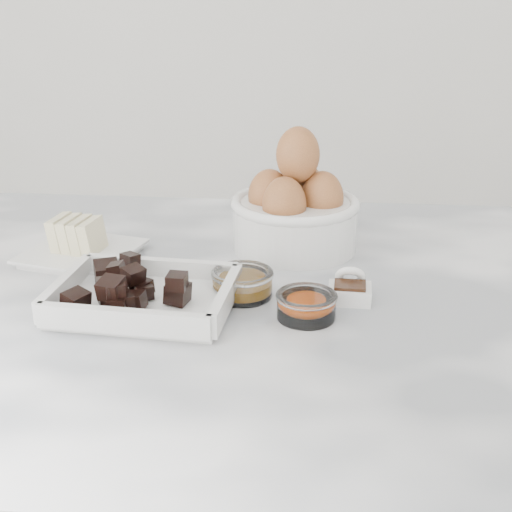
{
  "coord_description": "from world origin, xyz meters",
  "views": [
    {
      "loc": [
        0.1,
        -0.8,
        1.31
      ],
      "look_at": [
        0.02,
        0.03,
        0.98
      ],
      "focal_mm": 50.0,
      "sensor_mm": 36.0,
      "label": 1
    }
  ],
  "objects": [
    {
      "name": "sugar_ramekin",
      "position": [
        0.04,
        0.2,
        0.96
      ],
      "size": [
        0.08,
        0.08,
        0.05
      ],
      "color": "white",
      "rests_on": "marble_slab"
    },
    {
      "name": "egg_bowl",
      "position": [
        0.06,
        0.17,
        1.0
      ],
      "size": [
        0.19,
        0.19,
        0.18
      ],
      "color": "white",
      "rests_on": "marble_slab"
    },
    {
      "name": "zest_bowl",
      "position": [
        0.09,
        -0.06,
        0.96
      ],
      "size": [
        0.07,
        0.07,
        0.03
      ],
      "color": "white",
      "rests_on": "marble_slab"
    },
    {
      "name": "butter_plate",
      "position": [
        -0.23,
        0.1,
        0.96
      ],
      "size": [
        0.17,
        0.17,
        0.06
      ],
      "color": "white",
      "rests_on": "marble_slab"
    },
    {
      "name": "vanilla_spoon",
      "position": [
        0.14,
        -0.0,
        0.95
      ],
      "size": [
        0.05,
        0.07,
        0.04
      ],
      "color": "white",
      "rests_on": "marble_slab"
    },
    {
      "name": "honey_bowl",
      "position": [
        0.01,
        -0.0,
        0.96
      ],
      "size": [
        0.08,
        0.08,
        0.03
      ],
      "color": "white",
      "rests_on": "marble_slab"
    },
    {
      "name": "chocolate_dish",
      "position": [
        -0.11,
        -0.05,
        0.96
      ],
      "size": [
        0.22,
        0.18,
        0.06
      ],
      "color": "white",
      "rests_on": "marble_slab"
    },
    {
      "name": "marble_slab",
      "position": [
        0.0,
        0.0,
        0.92
      ],
      "size": [
        1.2,
        0.8,
        0.04
      ],
      "primitive_type": "cube",
      "color": "white",
      "rests_on": "cabinet"
    }
  ]
}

